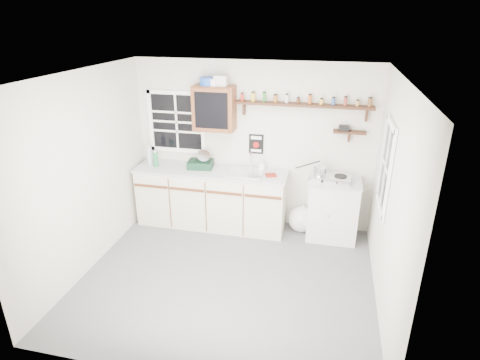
{
  "coord_description": "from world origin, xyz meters",
  "views": [
    {
      "loc": [
        1.1,
        -4.08,
        3.09
      ],
      "look_at": [
        0.04,
        0.55,
        1.11
      ],
      "focal_mm": 30.0,
      "sensor_mm": 36.0,
      "label": 1
    }
  ],
  "objects_px": {
    "main_cabinet": "(212,197)",
    "hotplate": "(330,178)",
    "spice_shelf": "(304,104)",
    "dish_rack": "(201,162)",
    "upper_cabinet": "(214,108)",
    "right_cabinet": "(333,209)"
  },
  "relations": [
    {
      "from": "main_cabinet",
      "to": "right_cabinet",
      "type": "bearing_deg",
      "value": 0.79
    },
    {
      "from": "spice_shelf",
      "to": "hotplate",
      "type": "distance_m",
      "value": 1.1
    },
    {
      "from": "spice_shelf",
      "to": "dish_rack",
      "type": "height_order",
      "value": "spice_shelf"
    },
    {
      "from": "right_cabinet",
      "to": "spice_shelf",
      "type": "xyz_separation_m",
      "value": [
        -0.53,
        0.19,
        1.47
      ]
    },
    {
      "from": "hotplate",
      "to": "dish_rack",
      "type": "bearing_deg",
      "value": -176.33
    },
    {
      "from": "main_cabinet",
      "to": "hotplate",
      "type": "distance_m",
      "value": 1.82
    },
    {
      "from": "spice_shelf",
      "to": "dish_rack",
      "type": "relative_size",
      "value": 4.77
    },
    {
      "from": "right_cabinet",
      "to": "spice_shelf",
      "type": "relative_size",
      "value": 0.48
    },
    {
      "from": "right_cabinet",
      "to": "spice_shelf",
      "type": "height_order",
      "value": "spice_shelf"
    },
    {
      "from": "main_cabinet",
      "to": "spice_shelf",
      "type": "height_order",
      "value": "spice_shelf"
    },
    {
      "from": "right_cabinet",
      "to": "spice_shelf",
      "type": "distance_m",
      "value": 1.58
    },
    {
      "from": "upper_cabinet",
      "to": "dish_rack",
      "type": "relative_size",
      "value": 1.62
    },
    {
      "from": "upper_cabinet",
      "to": "hotplate",
      "type": "xyz_separation_m",
      "value": [
        1.72,
        -0.14,
        -0.88
      ]
    },
    {
      "from": "main_cabinet",
      "to": "hotplate",
      "type": "height_order",
      "value": "hotplate"
    },
    {
      "from": "upper_cabinet",
      "to": "hotplate",
      "type": "bearing_deg",
      "value": -4.6
    },
    {
      "from": "main_cabinet",
      "to": "upper_cabinet",
      "type": "height_order",
      "value": "upper_cabinet"
    },
    {
      "from": "spice_shelf",
      "to": "hotplate",
      "type": "xyz_separation_m",
      "value": [
        0.45,
        -0.21,
        -0.98
      ]
    },
    {
      "from": "upper_cabinet",
      "to": "hotplate",
      "type": "relative_size",
      "value": 1.08
    },
    {
      "from": "main_cabinet",
      "to": "spice_shelf",
      "type": "bearing_deg",
      "value": 9.24
    },
    {
      "from": "main_cabinet",
      "to": "dish_rack",
      "type": "distance_m",
      "value": 0.57
    },
    {
      "from": "upper_cabinet",
      "to": "dish_rack",
      "type": "height_order",
      "value": "upper_cabinet"
    },
    {
      "from": "right_cabinet",
      "to": "hotplate",
      "type": "relative_size",
      "value": 1.51
    }
  ]
}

